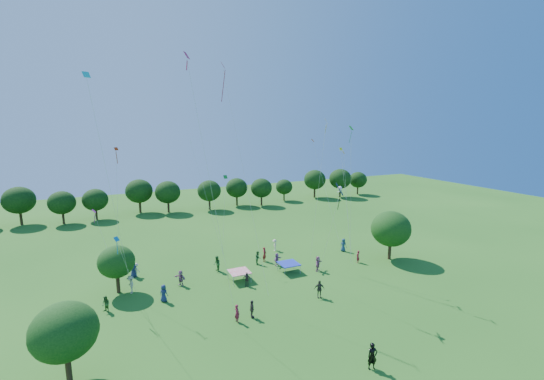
{
  "coord_description": "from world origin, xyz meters",
  "views": [
    {
      "loc": [
        -14.04,
        -16.87,
        17.13
      ],
      "look_at": [
        0.0,
        14.0,
        11.0
      ],
      "focal_mm": 24.0,
      "sensor_mm": 36.0,
      "label": 1
    }
  ],
  "objects_px": {
    "near_tree_west": "(64,332)",
    "near_tree_north": "(116,262)",
    "tent_blue": "(289,264)",
    "man_in_black": "(372,356)",
    "tent_red_stripe": "(239,272)",
    "pirate_kite": "(339,190)",
    "near_tree_east": "(391,229)",
    "red_high_kite": "(231,110)"
  },
  "relations": [
    {
      "from": "near_tree_north",
      "to": "red_high_kite",
      "type": "distance_m",
      "value": 19.3
    },
    {
      "from": "pirate_kite",
      "to": "tent_red_stripe",
      "type": "bearing_deg",
      "value": 130.74
    },
    {
      "from": "tent_red_stripe",
      "to": "man_in_black",
      "type": "height_order",
      "value": "man_in_black"
    },
    {
      "from": "near_tree_north",
      "to": "near_tree_east",
      "type": "relative_size",
      "value": 0.79
    },
    {
      "from": "near_tree_north",
      "to": "man_in_black",
      "type": "distance_m",
      "value": 26.01
    },
    {
      "from": "near_tree_west",
      "to": "near_tree_north",
      "type": "xyz_separation_m",
      "value": [
        3.48,
        12.96,
        -0.35
      ]
    },
    {
      "from": "near_tree_east",
      "to": "tent_red_stripe",
      "type": "relative_size",
      "value": 2.86
    },
    {
      "from": "near_tree_north",
      "to": "tent_blue",
      "type": "xyz_separation_m",
      "value": [
        18.44,
        -2.57,
        -2.3
      ]
    },
    {
      "from": "near_tree_north",
      "to": "tent_blue",
      "type": "distance_m",
      "value": 18.76
    },
    {
      "from": "near_tree_west",
      "to": "tent_blue",
      "type": "xyz_separation_m",
      "value": [
        21.92,
        10.39,
        -2.65
      ]
    },
    {
      "from": "near_tree_east",
      "to": "red_high_kite",
      "type": "bearing_deg",
      "value": -179.15
    },
    {
      "from": "tent_blue",
      "to": "red_high_kite",
      "type": "xyz_separation_m",
      "value": [
        -7.36,
        -1.95,
        17.44
      ]
    },
    {
      "from": "near_tree_north",
      "to": "tent_red_stripe",
      "type": "relative_size",
      "value": 2.27
    },
    {
      "from": "man_in_black",
      "to": "pirate_kite",
      "type": "distance_m",
      "value": 14.41
    },
    {
      "from": "near_tree_east",
      "to": "pirate_kite",
      "type": "relative_size",
      "value": 0.61
    },
    {
      "from": "near_tree_east",
      "to": "pirate_kite",
      "type": "bearing_deg",
      "value": -152.77
    },
    {
      "from": "near_tree_north",
      "to": "near_tree_west",
      "type": "bearing_deg",
      "value": -105.04
    },
    {
      "from": "near_tree_east",
      "to": "man_in_black",
      "type": "height_order",
      "value": "near_tree_east"
    },
    {
      "from": "near_tree_north",
      "to": "red_high_kite",
      "type": "bearing_deg",
      "value": -22.2
    },
    {
      "from": "near_tree_west",
      "to": "man_in_black",
      "type": "height_order",
      "value": "near_tree_west"
    },
    {
      "from": "tent_blue",
      "to": "man_in_black",
      "type": "bearing_deg",
      "value": -97.87
    },
    {
      "from": "near_tree_west",
      "to": "red_high_kite",
      "type": "bearing_deg",
      "value": 30.08
    },
    {
      "from": "near_tree_west",
      "to": "near_tree_east",
      "type": "bearing_deg",
      "value": 13.78
    },
    {
      "from": "near_tree_west",
      "to": "pirate_kite",
      "type": "relative_size",
      "value": 0.54
    },
    {
      "from": "man_in_black",
      "to": "red_high_kite",
      "type": "bearing_deg",
      "value": 119.63
    },
    {
      "from": "man_in_black",
      "to": "red_high_kite",
      "type": "xyz_separation_m",
      "value": [
        -4.89,
        15.88,
        17.48
      ]
    },
    {
      "from": "near_tree_west",
      "to": "red_high_kite",
      "type": "xyz_separation_m",
      "value": [
        14.56,
        8.44,
        14.79
      ]
    },
    {
      "from": "pirate_kite",
      "to": "near_tree_west",
      "type": "bearing_deg",
      "value": -174.46
    },
    {
      "from": "tent_red_stripe",
      "to": "tent_blue",
      "type": "height_order",
      "value": "same"
    },
    {
      "from": "pirate_kite",
      "to": "tent_blue",
      "type": "bearing_deg",
      "value": 97.5
    },
    {
      "from": "tent_blue",
      "to": "near_tree_north",
      "type": "bearing_deg",
      "value": 172.06
    },
    {
      "from": "near_tree_east",
      "to": "man_in_black",
      "type": "distance_m",
      "value": 23.11
    },
    {
      "from": "near_tree_west",
      "to": "man_in_black",
      "type": "distance_m",
      "value": 21.0
    },
    {
      "from": "tent_blue",
      "to": "red_high_kite",
      "type": "distance_m",
      "value": 19.03
    },
    {
      "from": "tent_red_stripe",
      "to": "red_high_kite",
      "type": "height_order",
      "value": "red_high_kite"
    },
    {
      "from": "near_tree_north",
      "to": "tent_red_stripe",
      "type": "xyz_separation_m",
      "value": [
        12.36,
        -2.42,
        -2.3
      ]
    },
    {
      "from": "tent_blue",
      "to": "near_tree_east",
      "type": "bearing_deg",
      "value": -6.8
    },
    {
      "from": "near_tree_east",
      "to": "tent_blue",
      "type": "relative_size",
      "value": 2.86
    },
    {
      "from": "near_tree_west",
      "to": "tent_blue",
      "type": "relative_size",
      "value": 2.55
    },
    {
      "from": "near_tree_west",
      "to": "tent_red_stripe",
      "type": "relative_size",
      "value": 2.55
    },
    {
      "from": "tent_red_stripe",
      "to": "red_high_kite",
      "type": "xyz_separation_m",
      "value": [
        -1.28,
        -2.1,
        17.44
      ]
    },
    {
      "from": "near_tree_west",
      "to": "near_tree_north",
      "type": "distance_m",
      "value": 13.42
    }
  ]
}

